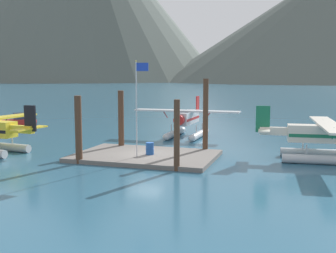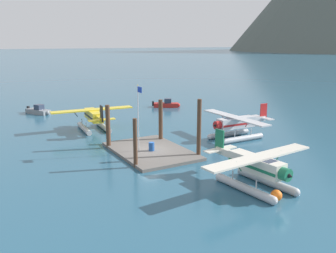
{
  "view_description": "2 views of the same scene",
  "coord_description": "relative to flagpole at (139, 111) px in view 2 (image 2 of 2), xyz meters",
  "views": [
    {
      "loc": [
        10.62,
        -27.7,
        5.94
      ],
      "look_at": [
        0.74,
        3.11,
        1.99
      ],
      "focal_mm": 43.98,
      "sensor_mm": 36.0,
      "label": 1
    },
    {
      "loc": [
        31.78,
        -16.1,
        11.07
      ],
      "look_at": [
        -1.51,
        2.9,
        2.09
      ],
      "focal_mm": 38.71,
      "sensor_mm": 36.0,
      "label": 2
    }
  ],
  "objects": [
    {
      "name": "fuel_drum",
      "position": [
        0.42,
        1.17,
        -3.7
      ],
      "size": [
        0.62,
        0.62,
        0.88
      ],
      "color": "#1E4C99",
      "rests_on": "dock_platform"
    },
    {
      "name": "flagpole",
      "position": [
        0.0,
        0.0,
        0.0
      ],
      "size": [
        0.95,
        0.1,
        6.73
      ],
      "color": "silver",
      "rests_on": "dock_platform"
    },
    {
      "name": "piling_far_right",
      "position": [
        3.75,
        4.66,
        -1.55
      ],
      "size": [
        0.41,
        0.41,
        5.77
      ],
      "primitive_type": "cylinder",
      "color": "#4C3323",
      "rests_on": "ground"
    },
    {
      "name": "seaplane_silver_bow_centre",
      "position": [
        0.19,
        12.32,
        -2.86
      ],
      "size": [
        10.41,
        7.98,
        3.84
      ],
      "color": "#B7BABF",
      "rests_on": "ground"
    },
    {
      "name": "piling_near_right",
      "position": [
        3.4,
        -1.97,
        -2.18
      ],
      "size": [
        0.38,
        0.38,
        4.52
      ],
      "primitive_type": "cylinder",
      "color": "#4C3323",
      "rests_on": "ground"
    },
    {
      "name": "piling_near_left",
      "position": [
        -3.61,
        -1.9,
        -2.11
      ],
      "size": [
        0.47,
        0.47,
        4.65
      ],
      "primitive_type": "cylinder",
      "color": "#4C3323",
      "rests_on": "ground"
    },
    {
      "name": "piling_far_left",
      "position": [
        -3.2,
        4.21,
        -2.04
      ],
      "size": [
        0.47,
        0.47,
        4.8
      ],
      "primitive_type": "cylinder",
      "color": "#4C3323",
      "rests_on": "ground"
    },
    {
      "name": "boat_red_open_west",
      "position": [
        -22.21,
        15.8,
        -3.95
      ],
      "size": [
        3.5,
        4.36,
        1.5
      ],
      "color": "#B2231E",
      "rests_on": "ground"
    },
    {
      "name": "seaplane_yellow_port_aft",
      "position": [
        -12.29,
        -0.66,
        -2.86
      ],
      "size": [
        7.97,
        10.48,
        3.84
      ],
      "color": "#B7BABF",
      "rests_on": "ground"
    },
    {
      "name": "boat_grey_open_sw",
      "position": [
        -26.96,
        -4.76,
        -3.95
      ],
      "size": [
        4.4,
        3.39,
        1.5
      ],
      "color": "gray",
      "rests_on": "ground"
    },
    {
      "name": "mooring_buoy",
      "position": [
        14.85,
        3.75,
        -4.02
      ],
      "size": [
        0.83,
        0.83,
        0.83
      ],
      "primitive_type": "sphere",
      "color": "orange",
      "rests_on": "ground"
    },
    {
      "name": "dock_platform",
      "position": [
        0.04,
        1.28,
        -4.29
      ],
      "size": [
        10.14,
        6.79,
        0.3
      ],
      "primitive_type": "cube",
      "color": "#66605B",
      "rests_on": "ground"
    },
    {
      "name": "ground_plane",
      "position": [
        0.04,
        1.28,
        -4.44
      ],
      "size": [
        1200.0,
        1200.0,
        0.0
      ],
      "primitive_type": "plane",
      "color": "#285670"
    },
    {
      "name": "seaplane_cream_stbd_fwd",
      "position": [
        12.35,
        4.1,
        -2.86
      ],
      "size": [
        7.97,
        10.48,
        3.84
      ],
      "color": "#B7BABF",
      "rests_on": "ground"
    }
  ]
}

